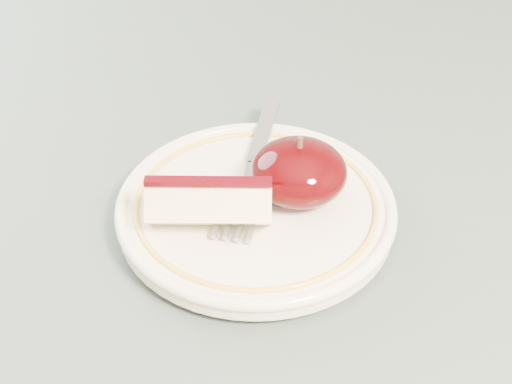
# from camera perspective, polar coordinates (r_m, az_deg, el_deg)

# --- Properties ---
(table) EXTENTS (0.90, 0.90, 0.75)m
(table) POSITION_cam_1_polar(r_m,az_deg,el_deg) (0.59, -6.59, -7.18)
(table) COLOR olive
(table) RESTS_ON ground
(plate) EXTENTS (0.20, 0.20, 0.02)m
(plate) POSITION_cam_1_polar(r_m,az_deg,el_deg) (0.50, 0.00, -1.24)
(plate) COLOR #F5EDCE
(plate) RESTS_ON table
(apple_half) EXTENTS (0.07, 0.06, 0.05)m
(apple_half) POSITION_cam_1_polar(r_m,az_deg,el_deg) (0.49, 3.43, 1.62)
(apple_half) COLOR black
(apple_half) RESTS_ON plate
(apple_wedge) EXTENTS (0.09, 0.05, 0.04)m
(apple_wedge) POSITION_cam_1_polar(r_m,az_deg,el_deg) (0.47, -3.76, -0.96)
(apple_wedge) COLOR #FFEDBB
(apple_wedge) RESTS_ON plate
(fork) EXTENTS (0.03, 0.17, 0.00)m
(fork) POSITION_cam_1_polar(r_m,az_deg,el_deg) (0.53, -0.21, 2.17)
(fork) COLOR #94979D
(fork) RESTS_ON plate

